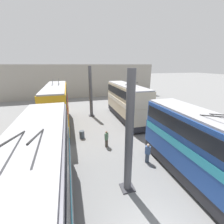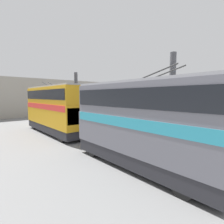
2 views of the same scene
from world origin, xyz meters
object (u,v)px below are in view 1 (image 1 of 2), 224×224
at_px(bus_left_far, 126,100).
at_px(oil_drum, 82,134).
at_px(bus_right_far, 57,105).
at_px(person_aisle_midway, 107,138).
at_px(bus_right_near, 42,174).
at_px(person_by_left_row, 148,153).
at_px(bus_left_near, 199,145).

relative_size(bus_left_far, oil_drum, 13.18).
xyz_separation_m(bus_right_far, person_aisle_midway, (-6.19, -4.57, -2.11)).
bearing_deg(bus_right_near, person_by_left_row, -68.05).
relative_size(bus_right_far, person_by_left_row, 6.73).
distance_m(bus_left_near, bus_left_far, 12.58).
bearing_deg(person_aisle_midway, oil_drum, -15.80).
relative_size(bus_left_far, bus_right_near, 1.14).
distance_m(bus_right_near, person_by_left_row, 7.94).
distance_m(bus_right_near, bus_right_far, 12.32).
height_order(bus_right_near, person_aisle_midway, bus_right_near).
bearing_deg(person_by_left_row, bus_right_near, 146.62).
height_order(bus_left_far, bus_right_near, bus_right_near).
distance_m(bus_right_near, person_aisle_midway, 7.90).
xyz_separation_m(bus_right_near, person_by_left_row, (2.87, -7.13, -1.97)).
distance_m(bus_right_far, person_by_left_row, 12.02).
relative_size(bus_left_far, person_aisle_midway, 6.66).
relative_size(bus_right_far, person_aisle_midway, 6.78).
bearing_deg(bus_right_near, bus_left_near, -88.42).
distance_m(person_by_left_row, person_aisle_midway, 4.14).
bearing_deg(bus_left_far, person_aisle_midway, 145.56).
bearing_deg(bus_right_far, bus_left_near, -142.76).
xyz_separation_m(bus_left_far, bus_right_far, (-0.52, 9.17, 0.16)).
distance_m(bus_left_near, bus_right_near, 9.18).
height_order(bus_left_near, person_by_left_row, bus_left_near).
distance_m(person_aisle_midway, oil_drum, 3.26).
bearing_deg(bus_right_near, bus_left_far, -35.55).
bearing_deg(bus_right_far, person_aisle_midway, -143.55).
relative_size(bus_left_near, bus_left_far, 0.84).
distance_m(bus_right_far, oil_drum, 5.16).
height_order(bus_left_near, bus_right_far, bus_right_far).
distance_m(bus_left_near, person_aisle_midway, 7.68).
bearing_deg(bus_left_near, oil_drum, 38.88).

